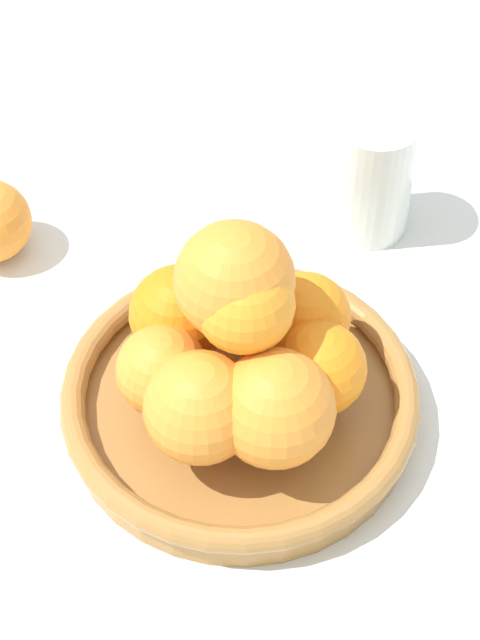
{
  "coord_description": "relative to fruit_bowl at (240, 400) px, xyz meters",
  "views": [
    {
      "loc": [
        -0.44,
        0.2,
        0.65
      ],
      "look_at": [
        0.0,
        0.0,
        0.11
      ],
      "focal_mm": 60.0,
      "sensor_mm": 36.0,
      "label": 1
    }
  ],
  "objects": [
    {
      "name": "ground_plane",
      "position": [
        0.0,
        0.0,
        -0.02
      ],
      "size": [
        4.0,
        4.0,
        0.0
      ],
      "primitive_type": "plane",
      "color": "silver"
    },
    {
      "name": "fruit_bowl",
      "position": [
        0.0,
        0.0,
        0.0
      ],
      "size": [
        0.26,
        0.26,
        0.04
      ],
      "color": "#A57238",
      "rests_on": "ground_plane"
    },
    {
      "name": "orange_pile",
      "position": [
        0.0,
        0.0,
        0.07
      ],
      "size": [
        0.19,
        0.18,
        0.14
      ],
      "color": "orange",
      "rests_on": "fruit_bowl"
    },
    {
      "name": "drinking_glass",
      "position": [
        0.14,
        -0.19,
        0.04
      ],
      "size": [
        0.07,
        0.07,
        0.11
      ],
      "primitive_type": "cylinder",
      "color": "silver",
      "rests_on": "ground_plane"
    }
  ]
}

